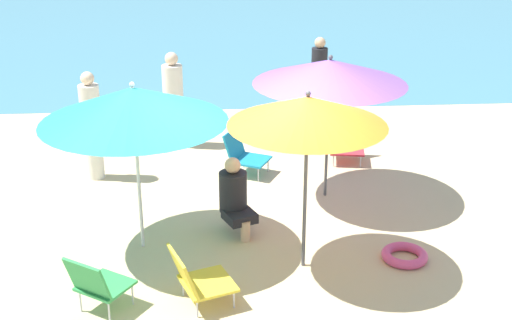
% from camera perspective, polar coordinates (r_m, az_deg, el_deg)
% --- Properties ---
extents(ground_plane, '(40.00, 40.00, 0.00)m').
position_cam_1_polar(ground_plane, '(8.23, -0.33, -7.48)').
color(ground_plane, '#D3BC8C').
extents(sea_water, '(40.00, 16.00, 0.01)m').
position_cam_1_polar(sea_water, '(20.96, -2.70, 11.02)').
color(sea_water, teal).
rests_on(sea_water, ground_plane).
extents(umbrella_orange, '(1.70, 1.70, 2.07)m').
position_cam_1_polar(umbrella_orange, '(7.18, 4.31, 4.08)').
color(umbrella_orange, '#4C4C51').
rests_on(umbrella_orange, ground_plane).
extents(umbrella_purple, '(2.04, 2.04, 1.99)m').
position_cam_1_polar(umbrella_purple, '(9.04, 6.17, 7.31)').
color(umbrella_purple, '#4C4C51').
rests_on(umbrella_purple, ground_plane).
extents(umbrella_teal, '(2.12, 2.12, 2.04)m').
position_cam_1_polar(umbrella_teal, '(7.72, -10.17, 4.55)').
color(umbrella_teal, silver).
rests_on(umbrella_teal, ground_plane).
extents(beach_chair_a, '(0.75, 0.71, 0.64)m').
position_cam_1_polar(beach_chair_a, '(7.13, -4.95, -9.75)').
color(beach_chair_a, gold).
rests_on(beach_chair_a, ground_plane).
extents(beach_chair_b, '(0.76, 0.70, 0.64)m').
position_cam_1_polar(beach_chair_b, '(10.18, -1.06, 0.57)').
color(beach_chair_b, teal).
rests_on(beach_chair_b, ground_plane).
extents(beach_chair_c, '(0.70, 0.72, 0.68)m').
position_cam_1_polar(beach_chair_c, '(7.12, -13.07, -9.92)').
color(beach_chair_c, '#33934C').
rests_on(beach_chair_c, ground_plane).
extents(beach_chair_d, '(0.61, 0.65, 0.56)m').
position_cam_1_polar(beach_chair_d, '(10.80, 7.57, 1.41)').
color(beach_chair_d, red).
rests_on(beach_chair_d, ground_plane).
extents(person_a, '(0.47, 0.57, 0.97)m').
position_cam_1_polar(person_a, '(8.45, -1.79, -2.95)').
color(person_a, black).
rests_on(person_a, ground_plane).
extents(person_b, '(0.33, 0.33, 1.57)m').
position_cam_1_polar(person_b, '(11.23, -6.89, 5.00)').
color(person_b, silver).
rests_on(person_b, ground_plane).
extents(person_c, '(0.29, 0.29, 1.61)m').
position_cam_1_polar(person_c, '(10.14, -13.49, 2.81)').
color(person_c, silver).
rests_on(person_c, ground_plane).
extents(person_d, '(0.27, 0.27, 1.66)m').
position_cam_1_polar(person_d, '(11.82, 5.22, 6.27)').
color(person_d, black).
rests_on(person_d, ground_plane).
extents(swim_ring, '(0.54, 0.54, 0.11)m').
position_cam_1_polar(swim_ring, '(8.20, 12.25, -7.76)').
color(swim_ring, '#E54C7F').
rests_on(swim_ring, ground_plane).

